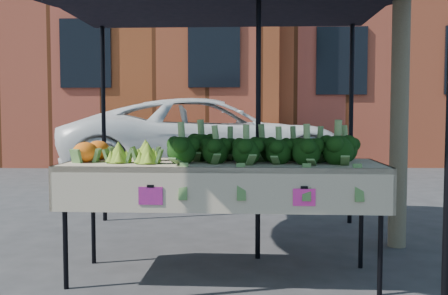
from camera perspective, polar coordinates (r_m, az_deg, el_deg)
ground at (r=4.01m, az=-1.79°, el=-14.66°), size 90.00×90.00×0.00m
table at (r=3.95m, az=-0.14°, el=-8.16°), size 2.41×0.83×0.90m
canopy at (r=4.51m, az=-0.63°, el=5.05°), size 3.16×3.16×2.74m
broccoli_heap at (r=3.90m, az=4.65°, el=0.41°), size 1.49×0.59×0.28m
romanesco_cluster at (r=3.96m, az=-9.82°, el=-0.06°), size 0.45×0.49×0.22m
cauliflower_pair at (r=4.13m, az=-14.59°, el=-0.12°), size 0.25×0.45×0.19m
vehicle at (r=10.20m, az=-1.58°, el=12.67°), size 2.05×2.89×5.72m
building_left at (r=16.98m, az=-15.99°, el=14.50°), size 12.00×8.00×9.00m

